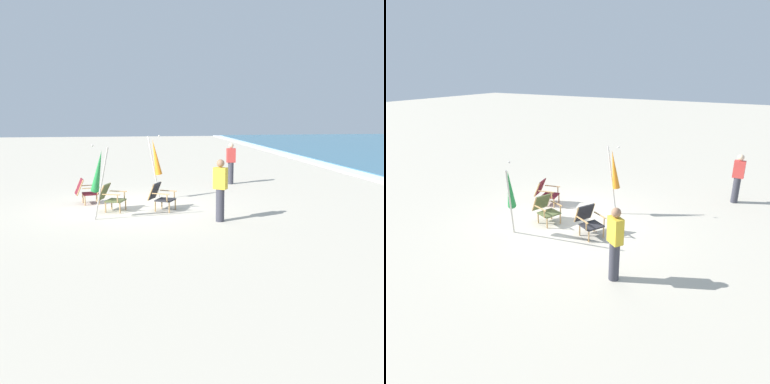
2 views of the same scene
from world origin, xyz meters
TOP-DOWN VIEW (x-y plane):
  - ground_plane at (0.00, 0.00)m, footprint 80.00×80.00m
  - beach_chair_back_right at (-0.78, -1.40)m, footprint 0.72×0.82m
  - beach_chair_mid_center at (0.35, -0.61)m, footprint 0.78×0.88m
  - beach_chair_back_left at (0.44, 0.83)m, footprint 0.83×0.89m
  - umbrella_furled_green at (1.55, -0.83)m, footprint 0.75×0.58m
  - umbrella_furled_orange at (-1.20, 0.81)m, footprint 0.26×0.47m
  - person_near_chairs at (2.00, 2.28)m, footprint 0.36×0.39m
  - person_by_waterline at (-4.03, 3.94)m, footprint 0.22×0.34m

SIDE VIEW (x-z plane):
  - ground_plane at x=0.00m, z-range 0.00..0.00m
  - beach_chair_mid_center at x=0.35m, z-range 0.03..0.82m
  - beach_chair_back_right at x=-0.78m, z-range 0.03..0.83m
  - beach_chair_back_left at x=0.44m, z-range 0.03..0.83m
  - person_near_chairs at x=2.00m, z-range 0.02..1.65m
  - person_by_waterline at x=-4.03m, z-range 0.02..1.65m
  - umbrella_furled_green at x=1.55m, z-range 0.30..2.31m
  - umbrella_furled_orange at x=-1.20m, z-range 0.32..2.43m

